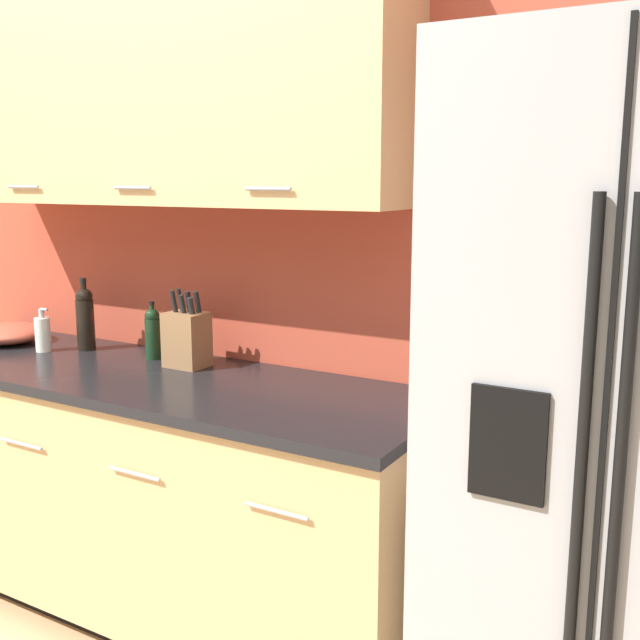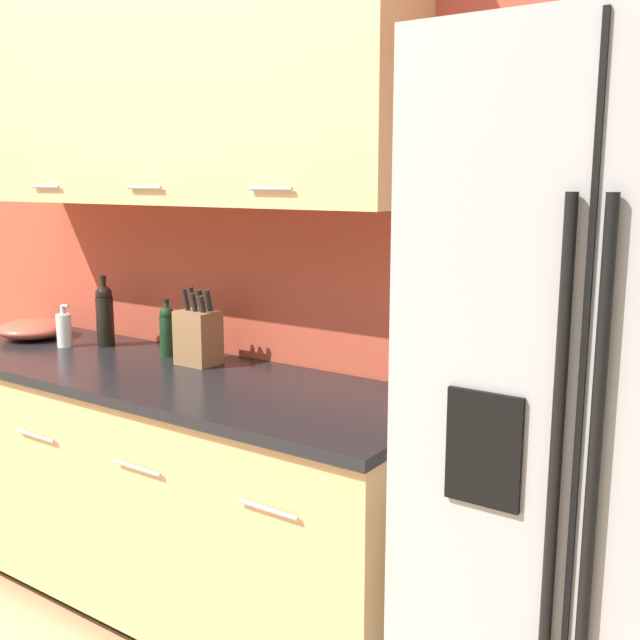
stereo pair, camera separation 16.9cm
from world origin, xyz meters
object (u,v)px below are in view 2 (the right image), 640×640
wine_bottle (105,314)px  refrigerator (619,458)px  soap_dispenser (64,330)px  oil_bottle (167,330)px  knife_block (198,336)px  mixing_bowl (35,328)px

wine_bottle → refrigerator: bearing=-5.4°
refrigerator → soap_dispenser: refrigerator is taller
soap_dispenser → oil_bottle: bearing=15.1°
refrigerator → wine_bottle: 2.03m
knife_block → mixing_bowl: knife_block is taller
soap_dispenser → oil_bottle: (0.46, 0.12, 0.03)m
refrigerator → wine_bottle: size_ratio=6.63×
refrigerator → oil_bottle: size_ratio=8.65×
mixing_bowl → oil_bottle: bearing=7.0°
wine_bottle → soap_dispenser: size_ratio=1.64×
knife_block → wine_bottle: (-0.52, 0.01, 0.03)m
refrigerator → knife_block: 1.51m
soap_dispenser → knife_block: bearing=8.6°
wine_bottle → soap_dispenser: 0.17m
refrigerator → oil_bottle: refrigerator is taller
refrigerator → wine_bottle: refrigerator is taller
wine_bottle → oil_bottle: wine_bottle is taller
soap_dispenser → wine_bottle: bearing=40.8°
refrigerator → soap_dispenser: 2.14m
wine_bottle → oil_bottle: (0.33, 0.02, -0.03)m
knife_block → mixing_bowl: (-0.89, -0.06, -0.06)m
knife_block → wine_bottle: size_ratio=0.98×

